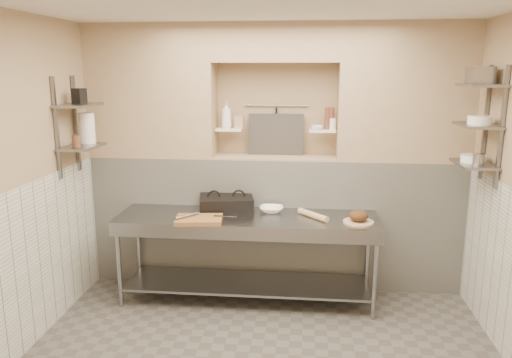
# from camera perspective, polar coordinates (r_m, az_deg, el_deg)

# --- Properties ---
(wall_back) EXTENTS (4.00, 0.10, 2.80)m
(wall_back) POSITION_cam_1_polar(r_m,az_deg,el_deg) (5.64, 2.36, 2.88)
(wall_back) COLOR tan
(wall_back) RESTS_ON ground
(wall_front) EXTENTS (4.00, 0.10, 2.80)m
(wall_front) POSITION_cam_1_polar(r_m,az_deg,el_deg) (1.84, -5.69, -18.33)
(wall_front) COLOR tan
(wall_front) RESTS_ON ground
(backwall_lower) EXTENTS (4.00, 0.40, 1.40)m
(backwall_lower) POSITION_cam_1_polar(r_m,az_deg,el_deg) (5.56, 2.14, -4.69)
(backwall_lower) COLOR silver
(backwall_lower) RESTS_ON floor
(alcove_sill) EXTENTS (1.30, 0.40, 0.02)m
(alcove_sill) POSITION_cam_1_polar(r_m,az_deg,el_deg) (5.39, 2.20, 2.54)
(alcove_sill) COLOR tan
(alcove_sill) RESTS_ON backwall_lower
(backwall_pillar_left) EXTENTS (1.35, 0.40, 1.40)m
(backwall_pillar_left) POSITION_cam_1_polar(r_m,az_deg,el_deg) (5.56, -11.71, 9.76)
(backwall_pillar_left) COLOR tan
(backwall_pillar_left) RESTS_ON backwall_lower
(backwall_pillar_right) EXTENTS (1.35, 0.40, 1.40)m
(backwall_pillar_right) POSITION_cam_1_polar(r_m,az_deg,el_deg) (5.39, 16.65, 9.43)
(backwall_pillar_right) COLOR tan
(backwall_pillar_right) RESTS_ON backwall_lower
(backwall_header) EXTENTS (1.30, 0.40, 0.40)m
(backwall_header) POSITION_cam_1_polar(r_m,az_deg,el_deg) (5.31, 2.31, 15.29)
(backwall_header) COLOR tan
(backwall_header) RESTS_ON backwall_lower
(wainscot_left) EXTENTS (0.02, 3.90, 1.40)m
(wainscot_left) POSITION_cam_1_polar(r_m,az_deg,el_deg) (4.55, -25.82, -9.98)
(wainscot_left) COLOR silver
(wainscot_left) RESTS_ON floor
(alcove_shelf_left) EXTENTS (0.28, 0.16, 0.02)m
(alcove_shelf_left) POSITION_cam_1_polar(r_m,az_deg,el_deg) (5.40, -3.10, 5.67)
(alcove_shelf_left) COLOR white
(alcove_shelf_left) RESTS_ON backwall_lower
(alcove_shelf_right) EXTENTS (0.28, 0.16, 0.02)m
(alcove_shelf_right) POSITION_cam_1_polar(r_m,az_deg,el_deg) (5.34, 7.61, 5.50)
(alcove_shelf_right) COLOR white
(alcove_shelf_right) RESTS_ON backwall_lower
(utensil_rail) EXTENTS (0.70, 0.02, 0.02)m
(utensil_rail) POSITION_cam_1_polar(r_m,az_deg,el_deg) (5.49, 2.36, 8.41)
(utensil_rail) COLOR gray
(utensil_rail) RESTS_ON wall_back
(hanging_steel) EXTENTS (0.02, 0.02, 0.30)m
(hanging_steel) POSITION_cam_1_polar(r_m,az_deg,el_deg) (5.49, 2.33, 6.62)
(hanging_steel) COLOR black
(hanging_steel) RESTS_ON utensil_rail
(splash_panel) EXTENTS (0.60, 0.08, 0.45)m
(splash_panel) POSITION_cam_1_polar(r_m,az_deg,el_deg) (5.45, 2.29, 5.11)
(splash_panel) COLOR #383330
(splash_panel) RESTS_ON alcove_sill
(shelf_rail_left_a) EXTENTS (0.03, 0.03, 0.95)m
(shelf_rail_left_a) POSITION_cam_1_polar(r_m,az_deg,el_deg) (5.35, -19.87, 5.96)
(shelf_rail_left_a) COLOR slate
(shelf_rail_left_a) RESTS_ON wall_left
(shelf_rail_left_b) EXTENTS (0.03, 0.03, 0.95)m
(shelf_rail_left_b) POSITION_cam_1_polar(r_m,az_deg,el_deg) (4.99, -21.83, 5.39)
(shelf_rail_left_b) COLOR slate
(shelf_rail_left_b) RESTS_ON wall_left
(wall_shelf_left_lower) EXTENTS (0.30, 0.50, 0.02)m
(wall_shelf_left_lower) POSITION_cam_1_polar(r_m,az_deg,el_deg) (5.14, -19.30, 3.51)
(wall_shelf_left_lower) COLOR slate
(wall_shelf_left_lower) RESTS_ON wall_left
(wall_shelf_left_upper) EXTENTS (0.30, 0.50, 0.03)m
(wall_shelf_left_upper) POSITION_cam_1_polar(r_m,az_deg,el_deg) (5.10, -19.62, 7.95)
(wall_shelf_left_upper) COLOR slate
(wall_shelf_left_upper) RESTS_ON wall_left
(shelf_rail_right_a) EXTENTS (0.03, 0.03, 1.05)m
(shelf_rail_right_a) POSITION_cam_1_polar(r_m,az_deg,el_deg) (5.09, 24.74, 5.83)
(shelf_rail_right_a) COLOR slate
(shelf_rail_right_a) RESTS_ON wall_right
(shelf_rail_right_b) EXTENTS (0.03, 0.03, 1.05)m
(shelf_rail_right_b) POSITION_cam_1_polar(r_m,az_deg,el_deg) (4.72, 26.27, 5.24)
(shelf_rail_right_b) COLOR slate
(shelf_rail_right_b) RESTS_ON wall_right
(wall_shelf_right_lower) EXTENTS (0.30, 0.50, 0.02)m
(wall_shelf_right_lower) POSITION_cam_1_polar(r_m,az_deg,el_deg) (4.91, 23.61, 1.58)
(wall_shelf_right_lower) COLOR slate
(wall_shelf_right_lower) RESTS_ON wall_right
(wall_shelf_right_mid) EXTENTS (0.30, 0.50, 0.02)m
(wall_shelf_right_mid) POSITION_cam_1_polar(r_m,az_deg,el_deg) (4.86, 23.97, 5.63)
(wall_shelf_right_mid) COLOR slate
(wall_shelf_right_mid) RESTS_ON wall_right
(wall_shelf_right_upper) EXTENTS (0.30, 0.50, 0.03)m
(wall_shelf_right_upper) POSITION_cam_1_polar(r_m,az_deg,el_deg) (4.84, 24.34, 9.74)
(wall_shelf_right_upper) COLOR slate
(wall_shelf_right_upper) RESTS_ON wall_right
(prep_table) EXTENTS (2.60, 0.70, 0.90)m
(prep_table) POSITION_cam_1_polar(r_m,az_deg,el_deg) (5.06, -1.05, -7.12)
(prep_table) COLOR gray
(prep_table) RESTS_ON floor
(panini_press) EXTENTS (0.61, 0.49, 0.15)m
(panini_press) POSITION_cam_1_polar(r_m,az_deg,el_deg) (5.19, -3.40, -2.79)
(panini_press) COLOR black
(panini_press) RESTS_ON prep_table
(cutting_board) EXTENTS (0.48, 0.36, 0.04)m
(cutting_board) POSITION_cam_1_polar(r_m,az_deg,el_deg) (4.85, -6.53, -4.63)
(cutting_board) COLOR #905F3D
(cutting_board) RESTS_ON prep_table
(knife_blade) EXTENTS (0.23, 0.03, 0.01)m
(knife_blade) POSITION_cam_1_polar(r_m,az_deg,el_deg) (4.84, -3.50, -4.27)
(knife_blade) COLOR gray
(knife_blade) RESTS_ON cutting_board
(tongs) EXTENTS (0.19, 0.22, 0.03)m
(tongs) POSITION_cam_1_polar(r_m,az_deg,el_deg) (4.86, -7.88, -4.17)
(tongs) COLOR gray
(tongs) RESTS_ON cutting_board
(mixing_bowl) EXTENTS (0.25, 0.25, 0.06)m
(mixing_bowl) POSITION_cam_1_polar(r_m,az_deg,el_deg) (5.13, 1.78, -3.49)
(mixing_bowl) COLOR white
(mixing_bowl) RESTS_ON prep_table
(rolling_pin) EXTENTS (0.31, 0.33, 0.06)m
(rolling_pin) POSITION_cam_1_polar(r_m,az_deg,el_deg) (4.96, 6.53, -4.11)
(rolling_pin) COLOR tan
(rolling_pin) RESTS_ON prep_table
(bread_board) EXTENTS (0.29, 0.29, 0.02)m
(bread_board) POSITION_cam_1_polar(r_m,az_deg,el_deg) (4.88, 11.62, -4.83)
(bread_board) COLOR tan
(bread_board) RESTS_ON prep_table
(bread_loaf) EXTENTS (0.18, 0.18, 0.11)m
(bread_loaf) POSITION_cam_1_polar(r_m,az_deg,el_deg) (4.86, 11.65, -4.12)
(bread_loaf) COLOR #4C2D19
(bread_loaf) RESTS_ON bread_board
(bottle_soap) EXTENTS (0.12, 0.12, 0.29)m
(bottle_soap) POSITION_cam_1_polar(r_m,az_deg,el_deg) (5.39, -3.39, 7.32)
(bottle_soap) COLOR white
(bottle_soap) RESTS_ON alcove_shelf_left
(jar_alcove) EXTENTS (0.09, 0.09, 0.13)m
(jar_alcove) POSITION_cam_1_polar(r_m,az_deg,el_deg) (5.39, -1.95, 6.51)
(jar_alcove) COLOR tan
(jar_alcove) RESTS_ON alcove_shelf_left
(bowl_alcove) EXTENTS (0.13, 0.13, 0.04)m
(bowl_alcove) POSITION_cam_1_polar(r_m,az_deg,el_deg) (5.33, 6.98, 5.85)
(bowl_alcove) COLOR white
(bowl_alcove) RESTS_ON alcove_shelf_right
(condiment_a) EXTENTS (0.06, 0.06, 0.23)m
(condiment_a) POSITION_cam_1_polar(r_m,az_deg,el_deg) (5.36, 8.59, 6.87)
(condiment_a) COLOR brown
(condiment_a) RESTS_ON alcove_shelf_right
(condiment_b) EXTENTS (0.06, 0.06, 0.23)m
(condiment_b) POSITION_cam_1_polar(r_m,az_deg,el_deg) (5.35, 8.14, 6.87)
(condiment_b) COLOR brown
(condiment_b) RESTS_ON alcove_shelf_right
(condiment_c) EXTENTS (0.07, 0.07, 0.12)m
(condiment_c) POSITION_cam_1_polar(r_m,az_deg,el_deg) (5.33, 8.78, 6.23)
(condiment_c) COLOR white
(condiment_c) RESTS_ON alcove_shelf_right
(jug_left) EXTENTS (0.15, 0.15, 0.30)m
(jug_left) POSITION_cam_1_polar(r_m,az_deg,el_deg) (5.25, -18.73, 5.53)
(jug_left) COLOR white
(jug_left) RESTS_ON wall_shelf_left_lower
(jar_left) EXTENTS (0.08, 0.08, 0.11)m
(jar_left) POSITION_cam_1_polar(r_m,az_deg,el_deg) (5.04, -19.85, 4.09)
(jar_left) COLOR brown
(jar_left) RESTS_ON wall_shelf_left_lower
(box_left_upper) EXTENTS (0.13, 0.13, 0.15)m
(box_left_upper) POSITION_cam_1_polar(r_m,az_deg,el_deg) (5.12, -19.55, 8.93)
(box_left_upper) COLOR black
(box_left_upper) RESTS_ON wall_shelf_left_upper
(bowl_right) EXTENTS (0.22, 0.22, 0.07)m
(bowl_right) POSITION_cam_1_polar(r_m,az_deg,el_deg) (4.93, 23.56, 2.16)
(bowl_right) COLOR white
(bowl_right) RESTS_ON wall_shelf_right_lower
(canister_right) EXTENTS (0.10, 0.10, 0.10)m
(canister_right) POSITION_cam_1_polar(r_m,az_deg,el_deg) (4.79, 24.08, 2.05)
(canister_right) COLOR gray
(canister_right) RESTS_ON wall_shelf_right_lower
(bowl_right_mid) EXTENTS (0.20, 0.20, 0.08)m
(bowl_right_mid) POSITION_cam_1_polar(r_m,az_deg,el_deg) (4.81, 24.21, 6.15)
(bowl_right_mid) COLOR white
(bowl_right_mid) RESTS_ON wall_shelf_right_mid
(basket_right) EXTENTS (0.19, 0.23, 0.15)m
(basket_right) POSITION_cam_1_polar(r_m,az_deg,el_deg) (4.88, 24.25, 10.78)
(basket_right) COLOR gray
(basket_right) RESTS_ON wall_shelf_right_upper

